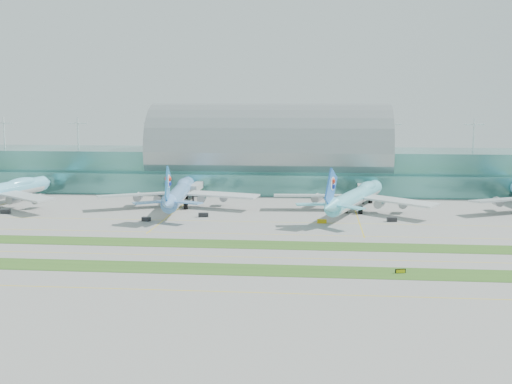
# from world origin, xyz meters

# --- Properties ---
(ground) EXTENTS (700.00, 700.00, 0.00)m
(ground) POSITION_xyz_m (0.00, 0.00, 0.00)
(ground) COLOR gray
(ground) RESTS_ON ground
(terminal) EXTENTS (340.00, 69.10, 36.00)m
(terminal) POSITION_xyz_m (0.01, 128.79, 14.23)
(terminal) COLOR #3D7A75
(terminal) RESTS_ON ground
(grass_strip_near) EXTENTS (420.00, 12.00, 0.08)m
(grass_strip_near) POSITION_xyz_m (0.00, -28.00, 0.04)
(grass_strip_near) COLOR #2D591E
(grass_strip_near) RESTS_ON ground
(grass_strip_far) EXTENTS (420.00, 12.00, 0.08)m
(grass_strip_far) POSITION_xyz_m (0.00, 2.00, 0.04)
(grass_strip_far) COLOR #2D591E
(grass_strip_far) RESTS_ON ground
(taxiline_a) EXTENTS (420.00, 0.35, 0.01)m
(taxiline_a) POSITION_xyz_m (0.00, -48.00, 0.01)
(taxiline_a) COLOR yellow
(taxiline_a) RESTS_ON ground
(taxiline_b) EXTENTS (420.00, 0.35, 0.01)m
(taxiline_b) POSITION_xyz_m (0.00, -14.00, 0.01)
(taxiline_b) COLOR yellow
(taxiline_b) RESTS_ON ground
(taxiline_c) EXTENTS (420.00, 0.35, 0.01)m
(taxiline_c) POSITION_xyz_m (0.00, 18.00, 0.01)
(taxiline_c) COLOR yellow
(taxiline_c) RESTS_ON ground
(taxiline_d) EXTENTS (420.00, 0.35, 0.01)m
(taxiline_d) POSITION_xyz_m (0.00, 40.00, 0.01)
(taxiline_d) COLOR yellow
(taxiline_d) RESTS_ON ground
(airliner_b) EXTENTS (67.63, 77.09, 21.21)m
(airliner_b) POSITION_xyz_m (-33.57, 68.59, 6.54)
(airliner_b) COLOR #6096D5
(airliner_b) RESTS_ON ground
(airliner_c) EXTENTS (64.44, 74.90, 21.25)m
(airliner_c) POSITION_xyz_m (39.69, 65.44, 6.56)
(airliner_c) COLOR #6BD8EC
(airliner_c) RESTS_ON ground
(gse_b) EXTENTS (3.83, 1.96, 1.74)m
(gse_b) POSITION_xyz_m (-99.55, 47.55, 0.87)
(gse_b) COLOR black
(gse_b) RESTS_ON ground
(gse_c) EXTENTS (3.41, 2.40, 1.56)m
(gse_c) POSITION_xyz_m (-39.51, 37.14, 0.78)
(gse_c) COLOR black
(gse_c) RESTS_ON ground
(gse_d) EXTENTS (4.10, 2.28, 1.59)m
(gse_d) POSITION_xyz_m (-19.80, 48.02, 0.80)
(gse_d) COLOR black
(gse_d) RESTS_ON ground
(gse_e) EXTENTS (3.53, 2.15, 1.36)m
(gse_e) POSITION_xyz_m (25.78, 39.74, 0.68)
(gse_e) COLOR #C89B0B
(gse_e) RESTS_ON ground
(gse_f) EXTENTS (3.75, 2.01, 1.60)m
(gse_f) POSITION_xyz_m (51.74, 44.91, 0.80)
(gse_f) COLOR black
(gse_f) RESTS_ON ground
(taxiway_sign_east) EXTENTS (2.82, 0.93, 1.20)m
(taxiway_sign_east) POSITION_xyz_m (45.75, -27.68, 0.59)
(taxiway_sign_east) COLOR black
(taxiway_sign_east) RESTS_ON ground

